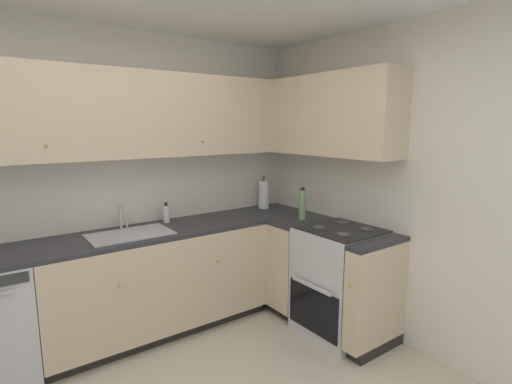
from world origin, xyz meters
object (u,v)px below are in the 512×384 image
(soap_bottle, at_px, (166,214))
(oil_bottle, at_px, (302,204))
(paper_towel_roll, at_px, (264,194))
(oven_range, at_px, (341,281))

(soap_bottle, height_order, oil_bottle, oil_bottle)
(soap_bottle, bearing_deg, oil_bottle, -30.76)
(soap_bottle, height_order, paper_towel_roll, paper_towel_roll)
(paper_towel_roll, bearing_deg, soap_bottle, 178.95)
(oven_range, distance_m, oil_bottle, 0.76)
(paper_towel_roll, xyz_separation_m, oil_bottle, (-0.02, -0.62, -0.00))
(oven_range, bearing_deg, oil_bottle, 92.28)
(soap_bottle, bearing_deg, paper_towel_roll, -1.05)
(paper_towel_roll, height_order, oil_bottle, paper_towel_roll)
(oven_range, relative_size, paper_towel_roll, 3.03)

